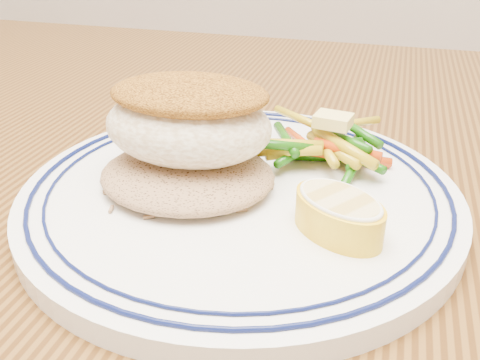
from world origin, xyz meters
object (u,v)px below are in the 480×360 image
(dining_table, at_px, (261,279))
(rice_pilaf, at_px, (187,171))
(plate, at_px, (240,194))
(lemon_wedge, at_px, (339,213))
(fish_fillet, at_px, (188,118))
(vegetable_pile, at_px, (325,146))

(dining_table, distance_m, rice_pilaf, 0.14)
(plate, bearing_deg, dining_table, 83.48)
(dining_table, height_order, rice_pilaf, rice_pilaf)
(plate, distance_m, lemon_wedge, 0.08)
(rice_pilaf, xyz_separation_m, lemon_wedge, (0.10, -0.03, 0.00))
(fish_fillet, xyz_separation_m, vegetable_pile, (0.09, 0.05, -0.03))
(plate, bearing_deg, vegetable_pile, 46.29)
(dining_table, bearing_deg, plate, -96.52)
(vegetable_pile, bearing_deg, dining_table, -172.31)
(plate, height_order, rice_pilaf, rice_pilaf)
(fish_fillet, distance_m, vegetable_pile, 0.10)
(vegetable_pile, bearing_deg, fish_fillet, -149.41)
(fish_fillet, xyz_separation_m, lemon_wedge, (0.11, -0.04, -0.03))
(dining_table, height_order, lemon_wedge, lemon_wedge)
(rice_pilaf, distance_m, lemon_wedge, 0.11)
(plate, relative_size, rice_pilaf, 2.49)
(dining_table, relative_size, lemon_wedge, 19.42)
(vegetable_pile, distance_m, lemon_wedge, 0.09)
(lemon_wedge, bearing_deg, dining_table, 127.94)
(vegetable_pile, relative_size, lemon_wedge, 1.35)
(fish_fillet, relative_size, lemon_wedge, 1.48)
(rice_pilaf, relative_size, vegetable_pile, 1.13)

